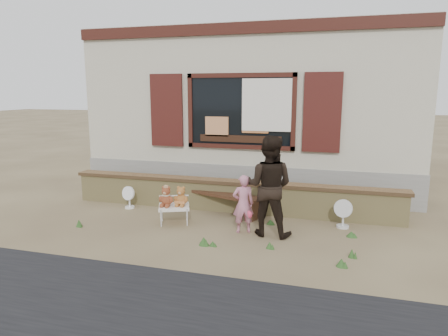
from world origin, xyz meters
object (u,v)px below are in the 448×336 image
(folding_chair, at_px, (174,207))
(bench, at_px, (223,198))
(adult, at_px, (269,186))
(teddy_bear_right, at_px, (181,196))
(teddy_bear_left, at_px, (166,196))
(child, at_px, (243,204))

(folding_chair, bearing_deg, bench, 28.17)
(adult, bearing_deg, bench, -36.02)
(folding_chair, distance_m, teddy_bear_right, 0.27)
(adult, bearing_deg, teddy_bear_left, 3.96)
(teddy_bear_left, xyz_separation_m, child, (1.51, -0.06, -0.02))
(folding_chair, relative_size, teddy_bear_right, 1.86)
(bench, height_order, adult, adult)
(teddy_bear_right, height_order, child, child)
(bench, relative_size, adult, 0.98)
(bench, distance_m, folding_chair, 1.14)
(bench, relative_size, teddy_bear_right, 4.49)
(folding_chair, distance_m, teddy_bear_left, 0.27)
(teddy_bear_right, bearing_deg, teddy_bear_left, -180.00)
(bench, distance_m, teddy_bear_left, 1.28)
(bench, relative_size, folding_chair, 2.41)
(child, bearing_deg, folding_chair, -28.76)
(bench, relative_size, teddy_bear_left, 4.39)
(teddy_bear_right, distance_m, child, 1.26)
(folding_chair, bearing_deg, teddy_bear_left, -180.00)
(child, height_order, adult, adult)
(teddy_bear_right, bearing_deg, adult, -27.36)
(teddy_bear_right, relative_size, child, 0.37)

